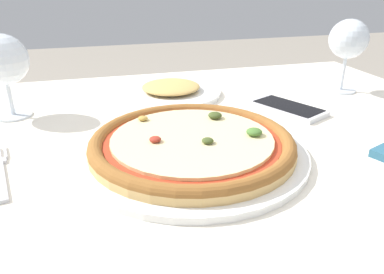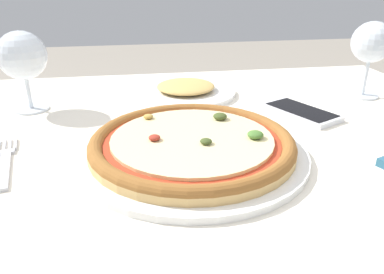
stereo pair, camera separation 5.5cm
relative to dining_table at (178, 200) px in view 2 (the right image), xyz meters
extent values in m
cube|color=brown|center=(0.00, 0.00, 0.06)|extent=(1.12, 0.86, 0.04)
cube|color=white|center=(0.00, 0.00, 0.09)|extent=(1.22, 0.96, 0.01)
cylinder|color=brown|center=(0.50, 0.37, -0.29)|extent=(0.06, 0.06, 0.68)
cylinder|color=white|center=(0.02, -0.02, 0.09)|extent=(0.34, 0.34, 0.01)
cylinder|color=#E0B26B|center=(0.02, -0.02, 0.10)|extent=(0.31, 0.31, 0.01)
torus|color=#935B28|center=(0.02, -0.02, 0.11)|extent=(0.31, 0.31, 0.02)
cylinder|color=#BC381E|center=(0.02, -0.02, 0.11)|extent=(0.26, 0.26, 0.00)
cylinder|color=beige|center=(0.02, -0.02, 0.12)|extent=(0.24, 0.24, 0.00)
ellipsoid|color=#4C7A33|center=(0.11, -0.03, 0.12)|extent=(0.02, 0.02, 0.01)
ellipsoid|color=#425123|center=(0.04, -0.04, 0.12)|extent=(0.02, 0.02, 0.01)
ellipsoid|color=#425123|center=(0.08, 0.05, 0.12)|extent=(0.02, 0.02, 0.01)
ellipsoid|color=#A83323|center=(-0.04, -0.02, 0.12)|extent=(0.02, 0.02, 0.01)
ellipsoid|color=#BC9342|center=(-0.04, 0.07, 0.12)|extent=(0.02, 0.02, 0.01)
cube|color=silver|center=(-0.24, -0.03, 0.09)|extent=(0.04, 0.11, 0.00)
cube|color=silver|center=(-0.26, 0.03, 0.09)|extent=(0.03, 0.02, 0.00)
cube|color=silver|center=(-0.27, 0.06, 0.09)|extent=(0.01, 0.04, 0.00)
cube|color=silver|center=(-0.26, 0.06, 0.09)|extent=(0.01, 0.04, 0.00)
cube|color=silver|center=(-0.25, 0.06, 0.09)|extent=(0.01, 0.04, 0.00)
cylinder|color=silver|center=(0.44, 0.21, 0.09)|extent=(0.07, 0.07, 0.00)
cylinder|color=silver|center=(0.44, 0.21, 0.13)|extent=(0.01, 0.01, 0.08)
sphere|color=silver|center=(0.44, 0.21, 0.21)|extent=(0.09, 0.09, 0.09)
cylinder|color=silver|center=(-0.26, 0.23, 0.09)|extent=(0.07, 0.07, 0.00)
cylinder|color=silver|center=(-0.26, 0.23, 0.12)|extent=(0.01, 0.01, 0.07)
sphere|color=silver|center=(-0.26, 0.23, 0.20)|extent=(0.09, 0.09, 0.09)
cube|color=white|center=(0.26, 0.12, 0.09)|extent=(0.13, 0.16, 0.01)
cube|color=black|center=(0.26, 0.12, 0.10)|extent=(0.11, 0.14, 0.00)
cylinder|color=white|center=(0.05, 0.28, 0.09)|extent=(0.22, 0.22, 0.01)
ellipsoid|color=tan|center=(0.05, 0.28, 0.11)|extent=(0.13, 0.13, 0.02)
camera|label=1|loc=(-0.11, -0.50, 0.34)|focal=35.00mm
camera|label=2|loc=(-0.06, -0.51, 0.34)|focal=35.00mm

